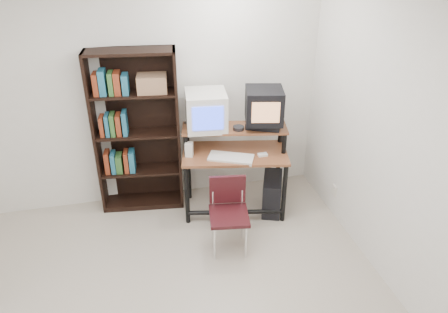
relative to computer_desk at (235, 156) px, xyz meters
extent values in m
cube|color=silver|center=(-0.93, 0.50, 0.62)|extent=(4.00, 0.01, 2.60)
cube|color=silver|center=(1.07, -1.50, 0.62)|extent=(0.01, 4.00, 2.60)
cube|color=brown|center=(0.00, -0.02, 0.04)|extent=(1.21, 0.77, 0.03)
cube|color=brown|center=(0.02, 0.09, 0.29)|extent=(1.17, 0.55, 0.02)
cylinder|color=black|center=(-0.56, -0.15, -0.32)|extent=(0.05, 0.05, 0.72)
cylinder|color=black|center=(0.46, -0.36, -0.32)|extent=(0.05, 0.05, 0.72)
cylinder|color=black|center=(-0.47, 0.32, -0.19)|extent=(0.05, 0.05, 0.98)
cylinder|color=black|center=(0.56, 0.11, -0.19)|extent=(0.05, 0.05, 0.98)
cylinder|color=black|center=(-0.05, -0.26, -0.56)|extent=(1.03, 0.26, 0.05)
cube|color=silver|center=(-0.27, 0.18, 0.49)|extent=(0.46, 0.46, 0.40)
cube|color=blue|center=(-0.30, -0.04, 0.49)|extent=(0.32, 0.05, 0.25)
cube|color=black|center=(0.33, 0.03, 0.33)|extent=(0.44, 0.39, 0.08)
cube|color=black|center=(0.32, 0.03, 0.55)|extent=(0.45, 0.45, 0.36)
cube|color=tan|center=(0.28, -0.16, 0.55)|extent=(0.28, 0.07, 0.22)
cylinder|color=#26262B|center=(0.04, 0.02, 0.32)|extent=(0.13, 0.13, 0.05)
cube|color=silver|center=(-0.08, -0.14, 0.06)|extent=(0.51, 0.39, 0.03)
cube|color=black|center=(0.26, -0.15, 0.04)|extent=(0.22, 0.18, 0.01)
cube|color=white|center=(0.26, -0.16, 0.06)|extent=(0.10, 0.06, 0.03)
cube|color=silver|center=(-0.49, 0.02, 0.13)|extent=(0.10, 0.10, 0.17)
cube|color=black|center=(0.41, -0.13, -0.47)|extent=(0.35, 0.49, 0.42)
cube|color=black|center=(-0.23, -0.68, -0.28)|extent=(0.43, 0.43, 0.04)
cube|color=black|center=(-0.21, -0.51, -0.08)|extent=(0.36, 0.08, 0.31)
cylinder|color=silver|center=(-0.40, -0.81, -0.49)|extent=(0.02, 0.02, 0.38)
cylinder|color=silver|center=(-0.10, -0.85, -0.49)|extent=(0.02, 0.02, 0.38)
cylinder|color=silver|center=(-0.36, -0.50, -0.49)|extent=(0.02, 0.02, 0.38)
cylinder|color=silver|center=(-0.06, -0.55, -0.49)|extent=(0.02, 0.02, 0.38)
cube|color=black|center=(-1.44, 0.38, 0.23)|extent=(0.07, 0.31, 1.82)
cube|color=black|center=(-0.57, 0.27, 0.23)|extent=(0.07, 0.31, 1.82)
cube|color=black|center=(-0.99, 0.47, 0.23)|extent=(0.91, 0.13, 1.82)
cube|color=black|center=(-1.00, 0.33, 1.13)|extent=(0.94, 0.41, 0.03)
cube|color=black|center=(-1.00, 0.33, -0.65)|extent=(0.94, 0.41, 0.06)
cube|color=black|center=(-1.00, 0.33, -0.22)|extent=(0.88, 0.39, 0.03)
cube|color=black|center=(-1.00, 0.33, 0.23)|extent=(0.88, 0.39, 0.02)
cube|color=black|center=(-1.00, 0.33, 0.69)|extent=(0.88, 0.39, 0.02)
cube|color=#8A6446|center=(-0.81, 0.30, 0.79)|extent=(0.32, 0.26, 0.18)
cube|color=beige|center=(1.05, -0.35, -0.38)|extent=(0.02, 0.08, 0.12)
camera|label=1|loc=(-1.07, -4.02, 2.29)|focal=35.00mm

